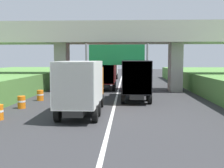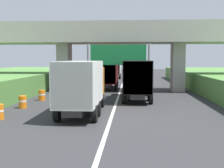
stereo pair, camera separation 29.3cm
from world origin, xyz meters
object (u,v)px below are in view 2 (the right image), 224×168
Objects in this scene: overhead_highway_sign at (118,58)px; car_silver at (92,76)px; truck_black at (137,78)px; construction_barrel_3 at (23,102)px; construction_barrel_4 at (42,95)px; truck_orange at (82,85)px; truck_red at (108,73)px; truck_blue at (114,68)px.

overhead_highway_sign reaches higher than car_silver.
construction_barrel_3 is at bearing -150.48° from truck_black.
truck_black is 8.11× the size of construction_barrel_4.
construction_barrel_4 is at bearing -173.79° from truck_black.
truck_black reaches higher than car_silver.
truck_red is (0.38, 15.55, 0.00)m from truck_orange.
overhead_highway_sign is 8.84m from truck_orange.
truck_orange is at bearing -102.84° from overhead_highway_sign.
truck_orange is at bearing -90.10° from truck_blue.
construction_barrel_4 is at bearing -116.93° from truck_red.
construction_barrel_3 and construction_barrel_4 have the same top height.
truck_red is 18.43m from truck_blue.
truck_red is at bearing 63.07° from construction_barrel_4.
truck_black is 8.11× the size of construction_barrel_3.
truck_black is 1.00× the size of truck_red.
overhead_highway_sign is 0.81× the size of truck_red.
car_silver is (-3.06, 26.04, -1.08)m from truck_orange.
truck_orange is 26.24m from car_silver.
truck_blue is (-0.32, 18.42, 0.00)m from truck_red.
construction_barrel_3 is at bearing 157.73° from truck_orange.
truck_red reaches higher than construction_barrel_4.
truck_orange is at bearing -91.41° from truck_red.
truck_red is at bearing -71.84° from car_silver.
car_silver is at bearing 109.07° from truck_black.
truck_orange is (-3.63, -6.69, 0.00)m from truck_black.
truck_blue is 1.78× the size of car_silver.
car_silver is at bearing 105.81° from overhead_highway_sign.
construction_barrel_4 is at bearing -94.29° from car_silver.
truck_black is at bearing 29.52° from construction_barrel_3.
truck_red is 8.11× the size of construction_barrel_4.
truck_orange is 33.98m from truck_blue.
truck_black is at bearing -69.88° from truck_red.
truck_red is at bearing -89.00° from truck_blue.
construction_barrel_3 is 3.86m from construction_barrel_4.
truck_orange is (-1.93, -8.45, -1.73)m from overhead_highway_sign.
truck_red is 8.11× the size of construction_barrel_3.
construction_barrel_3 is (-4.75, 1.95, -1.47)m from truck_orange.
truck_red reaches higher than construction_barrel_3.
truck_blue is at bearing 97.45° from truck_black.
truck_orange is 15.56m from truck_red.
construction_barrel_4 is (-4.96, -9.75, -1.47)m from truck_red.
truck_blue is at bearing 94.18° from overhead_highway_sign.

